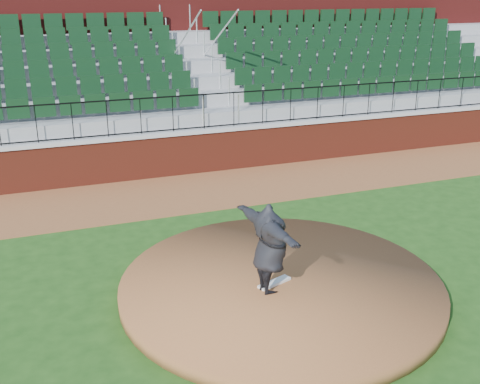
{
  "coord_description": "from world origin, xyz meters",
  "views": [
    {
      "loc": [
        -3.78,
        -8.71,
        5.23
      ],
      "look_at": [
        0.0,
        1.5,
        1.3
      ],
      "focal_mm": 42.81,
      "sensor_mm": 36.0,
      "label": 1
    }
  ],
  "objects": [
    {
      "name": "pitching_rubber",
      "position": [
        -0.08,
        -0.49,
        0.27
      ],
      "size": [
        0.68,
        0.38,
        0.04
      ],
      "primitive_type": "cube",
      "rotation": [
        0.0,
        0.0,
        0.34
      ],
      "color": "silver",
      "rests_on": "pitchers_mound"
    },
    {
      "name": "field_wall",
      "position": [
        0.0,
        7.0,
        0.6
      ],
      "size": [
        34.0,
        0.35,
        1.2
      ],
      "primitive_type": "cube",
      "color": "maroon",
      "rests_on": "ground"
    },
    {
      "name": "warning_track",
      "position": [
        0.0,
        5.4,
        0.01
      ],
      "size": [
        34.0,
        3.2,
        0.01
      ],
      "primitive_type": "cube",
      "color": "brown",
      "rests_on": "ground"
    },
    {
      "name": "ground",
      "position": [
        0.0,
        0.0,
        0.0
      ],
      "size": [
        90.0,
        90.0,
        0.0
      ],
      "primitive_type": "plane",
      "color": "#1D4614",
      "rests_on": "ground"
    },
    {
      "name": "seating_stands",
      "position": [
        0.0,
        9.72,
        2.3
      ],
      "size": [
        34.0,
        5.1,
        4.6
      ],
      "primitive_type": null,
      "color": "gray",
      "rests_on": "ground"
    },
    {
      "name": "pitchers_mound",
      "position": [
        0.09,
        -0.39,
        0.12
      ],
      "size": [
        5.78,
        5.78,
        0.25
      ],
      "primitive_type": "cylinder",
      "color": "brown",
      "rests_on": "ground"
    },
    {
      "name": "wall_railing",
      "position": [
        0.0,
        7.0,
        1.8
      ],
      "size": [
        34.0,
        0.05,
        1.0
      ],
      "primitive_type": null,
      "color": "black",
      "rests_on": "wall_cap"
    },
    {
      "name": "wall_cap",
      "position": [
        0.0,
        7.0,
        1.25
      ],
      "size": [
        34.0,
        0.45,
        0.1
      ],
      "primitive_type": "cube",
      "color": "#B7B7B7",
      "rests_on": "field_wall"
    },
    {
      "name": "concourse_wall",
      "position": [
        0.0,
        12.52,
        2.75
      ],
      "size": [
        34.0,
        0.5,
        5.5
      ],
      "primitive_type": "cube",
      "color": "maroon",
      "rests_on": "ground"
    },
    {
      "name": "pitcher",
      "position": [
        -0.28,
        -0.7,
        1.07
      ],
      "size": [
        0.76,
        2.05,
        1.63
      ],
      "primitive_type": "imported",
      "rotation": [
        0.0,
        0.0,
        1.68
      ],
      "color": "black",
      "rests_on": "pitchers_mound"
    }
  ]
}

